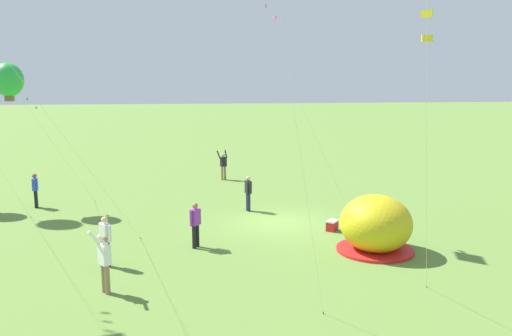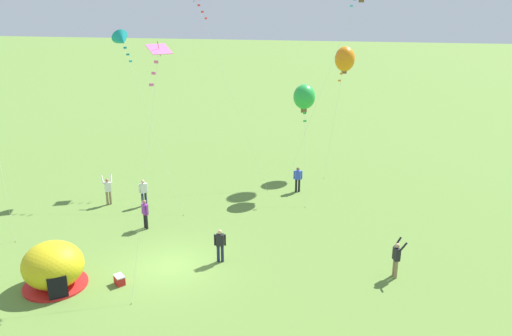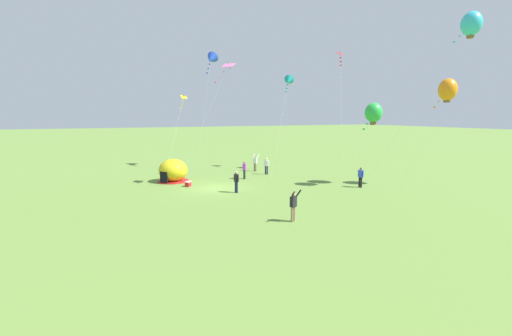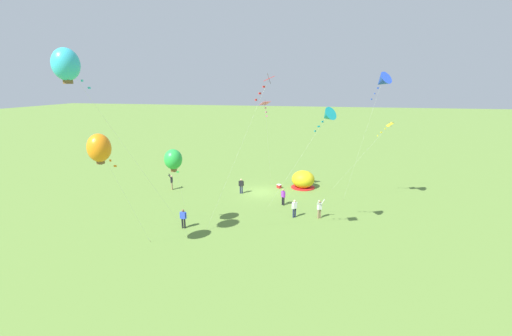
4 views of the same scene
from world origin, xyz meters
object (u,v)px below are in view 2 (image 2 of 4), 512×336
(kite_orange, at_px, (345,59))
(kite_teal, at_px, (122,40))
(popup_tent, at_px, (53,266))
(kite_green, at_px, (304,97))
(person_strolling, at_px, (298,178))
(person_flying_kite, at_px, (396,257))
(kite_red, at_px, (198,6))
(person_near_tent, at_px, (145,213))
(person_arms_raised, at_px, (108,189))
(person_with_toddler, at_px, (144,191))
(cooler_box, at_px, (119,280))
(person_center_field, at_px, (220,244))
(kite_pink, at_px, (158,56))

(kite_orange, height_order, kite_teal, kite_teal)
(popup_tent, relative_size, kite_green, 0.40)
(kite_teal, bearing_deg, person_strolling, 2.71)
(person_flying_kite, relative_size, kite_green, 0.27)
(kite_green, distance_m, kite_teal, 12.43)
(popup_tent, xyz_separation_m, kite_red, (1.42, 17.35, 10.92))
(person_near_tent, bearing_deg, person_arms_raised, 143.13)
(kite_green, bearing_deg, kite_orange, 68.45)
(person_strolling, distance_m, kite_green, 5.39)
(person_with_toddler, relative_size, kite_green, 0.24)
(kite_red, bearing_deg, cooler_box, -85.39)
(person_near_tent, bearing_deg, cooler_box, -77.61)
(person_center_field, distance_m, kite_green, 12.69)
(person_center_field, bearing_deg, person_arms_raised, 147.83)
(cooler_box, relative_size, kite_orange, 0.07)
(person_center_field, relative_size, person_near_tent, 1.00)
(person_flying_kite, xyz_separation_m, person_arms_raised, (-17.24, 5.27, 0.00))
(person_flying_kite, distance_m, kite_red, 21.93)
(person_flying_kite, xyz_separation_m, person_center_field, (-8.33, -0.33, -0.03))
(person_arms_raised, bearing_deg, person_strolling, 22.55)
(popup_tent, bearing_deg, kite_green, 58.17)
(popup_tent, bearing_deg, cooler_box, 14.86)
(popup_tent, height_order, person_arms_raised, popup_tent)
(popup_tent, xyz_separation_m, person_center_field, (6.65, 3.69, -0.03))
(cooler_box, relative_size, person_flying_kite, 0.34)
(kite_red, height_order, kite_green, kite_red)
(popup_tent, distance_m, kite_red, 20.55)
(cooler_box, xyz_separation_m, person_flying_kite, (12.23, 3.29, 0.78))
(popup_tent, height_order, kite_pink, kite_pink)
(kite_red, xyz_separation_m, kite_pink, (2.48, -13.41, -2.07))
(kite_green, bearing_deg, kite_red, 162.73)
(person_with_toddler, xyz_separation_m, kite_teal, (-2.60, 3.91, 8.85))
(cooler_box, xyz_separation_m, kite_pink, (1.14, 3.21, 9.62))
(popup_tent, xyz_separation_m, person_arms_raised, (-2.26, 9.29, 0.00))
(cooler_box, xyz_separation_m, kite_orange, (8.76, 19.89, 7.93))
(popup_tent, bearing_deg, person_center_field, 28.99)
(person_near_tent, height_order, kite_red, kite_red)
(person_near_tent, relative_size, kite_orange, 0.19)
(person_center_field, relative_size, kite_teal, 0.16)
(kite_orange, bearing_deg, popup_tent, -119.17)
(person_with_toddler, relative_size, kite_red, 0.13)
(kite_orange, bearing_deg, kite_pink, -114.53)
(kite_red, bearing_deg, person_center_field, -69.03)
(person_near_tent, bearing_deg, popup_tent, -102.99)
(cooler_box, height_order, kite_orange, kite_orange)
(person_flying_kite, bearing_deg, kite_pink, -179.59)
(person_near_tent, relative_size, kite_green, 0.24)
(person_strolling, height_order, kite_red, kite_red)
(kite_red, bearing_deg, kite_pink, -79.51)
(popup_tent, xyz_separation_m, person_with_toddler, (0.02, 9.54, -0.03))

